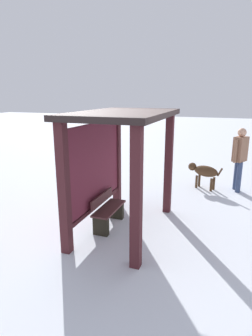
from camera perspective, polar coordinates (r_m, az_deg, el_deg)
name	(u,v)px	position (r m, az deg, el deg)	size (l,w,h in m)	color
ground_plane	(124,228)	(6.03, -0.34, -12.10)	(60.00, 60.00, 0.00)	silver
bus_shelter	(115,146)	(5.54, -2.25, 4.56)	(2.72, 1.62, 2.41)	#451D21
bench_left_inside	(108,212)	(6.02, -3.64, -8.87)	(1.03, 0.36, 0.70)	#4B2829
person_walking	(240,155)	(8.56, 22.02, 2.52)	(0.57, 0.43, 1.81)	#8F634A
dog	(204,171)	(8.59, 15.45, -0.67)	(0.54, 1.01, 0.72)	#4B321E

